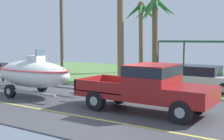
% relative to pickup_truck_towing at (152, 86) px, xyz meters
% --- Properties ---
extents(ground, '(36.00, 22.00, 0.11)m').
position_rel_pickup_truck_towing_xyz_m(ground, '(-1.35, 8.23, -1.05)').
color(ground, '#424247').
extents(pickup_truck_towing, '(5.61, 2.09, 1.87)m').
position_rel_pickup_truck_towing_xyz_m(pickup_truck_towing, '(0.00, 0.00, 0.00)').
color(pickup_truck_towing, maroon).
rests_on(pickup_truck_towing, ground).
extents(boat_on_trailer, '(5.90, 2.32, 2.34)m').
position_rel_pickup_truck_towing_xyz_m(boat_on_trailer, '(-6.57, -0.00, 0.07)').
color(boat_on_trailer, gray).
rests_on(boat_on_trailer, ground).
extents(parked_sedan_near, '(4.60, 1.95, 1.38)m').
position_rel_pickup_truck_towing_xyz_m(parked_sedan_near, '(-0.10, 6.02, -0.37)').
color(parked_sedan_near, beige).
rests_on(parked_sedan_near, ground).
extents(carport_awning, '(6.33, 5.90, 2.73)m').
position_rel_pickup_truck_towing_xyz_m(carport_awning, '(-1.39, 12.55, 1.57)').
color(carport_awning, '#4C4238').
rests_on(carport_awning, ground).
extents(palm_tree_near_right, '(2.98, 3.37, 5.98)m').
position_rel_pickup_truck_towing_xyz_m(palm_tree_near_right, '(-6.94, 12.30, 3.35)').
color(palm_tree_near_right, brown).
rests_on(palm_tree_near_right, ground).
extents(palm_tree_mid, '(3.39, 2.89, 7.27)m').
position_rel_pickup_truck_towing_xyz_m(palm_tree_mid, '(-5.63, 6.89, 4.14)').
color(palm_tree_mid, brown).
rests_on(palm_tree_mid, ground).
extents(palm_tree_far_left, '(3.09, 2.89, 5.80)m').
position_rel_pickup_truck_towing_xyz_m(palm_tree_far_left, '(-4.02, 8.65, 3.22)').
color(palm_tree_far_left, brown).
rests_on(palm_tree_far_left, ground).
extents(utility_pole, '(0.24, 1.80, 7.83)m').
position_rel_pickup_truck_towing_xyz_m(utility_pole, '(-9.20, 5.04, 3.03)').
color(utility_pole, brown).
rests_on(utility_pole, ground).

